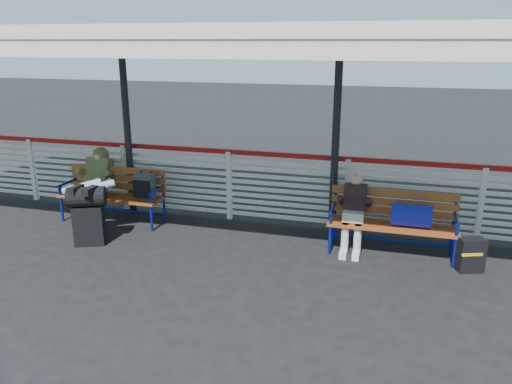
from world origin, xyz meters
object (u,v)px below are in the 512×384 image
(traveler_man, at_px, (93,184))
(luggage_stack, at_px, (88,213))
(companion_person, at_px, (354,212))
(suitcase_side, at_px, (471,255))
(bench_left, at_px, (122,189))
(bench_right, at_px, (401,216))

(traveler_man, bearing_deg, luggage_stack, -63.30)
(companion_person, xyz_separation_m, suitcase_side, (1.60, -0.30, -0.36))
(suitcase_side, bearing_deg, bench_left, 155.11)
(bench_left, height_order, suitcase_side, bench_left)
(bench_right, height_order, suitcase_side, bench_right)
(bench_left, bearing_deg, luggage_stack, -88.87)
(bench_left, bearing_deg, traveler_man, -132.99)
(luggage_stack, relative_size, companion_person, 0.79)
(bench_left, xyz_separation_m, traveler_man, (-0.32, -0.35, 0.15))
(bench_left, bearing_deg, companion_person, -2.23)
(bench_right, relative_size, suitcase_side, 3.84)
(bench_right, bearing_deg, bench_left, 178.25)
(suitcase_side, bearing_deg, companion_person, 149.25)
(bench_right, xyz_separation_m, traveler_man, (-4.88, -0.21, 0.15))
(traveler_man, height_order, companion_person, traveler_man)
(bench_left, distance_m, companion_person, 3.89)
(luggage_stack, bearing_deg, traveler_man, 93.44)
(traveler_man, bearing_deg, bench_left, 47.01)
(bench_right, distance_m, companion_person, 0.66)
(luggage_stack, height_order, companion_person, companion_person)
(bench_left, relative_size, bench_right, 1.00)
(bench_left, height_order, traveler_man, traveler_man)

